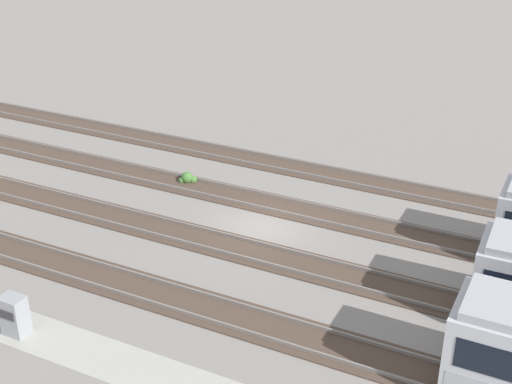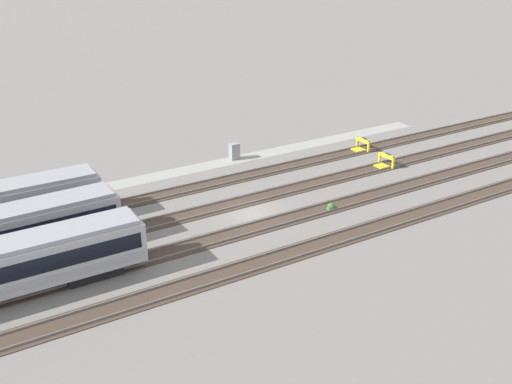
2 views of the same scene
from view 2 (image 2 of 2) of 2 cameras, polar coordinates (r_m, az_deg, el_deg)
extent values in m
plane|color=gray|center=(47.82, -0.39, -2.06)|extent=(400.00, 400.00, 0.00)
cube|color=#9E9E93|center=(56.86, -6.10, 2.20)|extent=(54.00, 2.00, 0.01)
cube|color=#47382D|center=(53.37, -4.18, 0.80)|extent=(90.00, 2.24, 0.06)
cube|color=slate|center=(52.74, -3.83, 0.64)|extent=(90.00, 0.07, 0.15)
cube|color=slate|center=(53.92, -4.53, 1.16)|extent=(90.00, 0.07, 0.15)
cube|color=#47382D|center=(49.62, -1.75, -1.02)|extent=(90.00, 2.24, 0.06)
cube|color=slate|center=(49.01, -1.34, -1.21)|extent=(90.00, 0.07, 0.15)
cube|color=slate|center=(50.15, -2.15, -0.61)|extent=(90.00, 0.07, 0.15)
cube|color=#47382D|center=(46.04, 1.08, -3.12)|extent=(90.00, 2.24, 0.06)
cube|color=slate|center=(45.45, 1.55, -3.36)|extent=(90.00, 0.07, 0.15)
cube|color=slate|center=(46.53, 0.61, -2.66)|extent=(90.00, 0.07, 0.15)
cube|color=#47382D|center=(42.66, 4.38, -5.56)|extent=(90.00, 2.24, 0.06)
cube|color=slate|center=(42.10, 4.94, -5.85)|extent=(90.00, 0.07, 0.15)
cube|color=slate|center=(43.12, 3.83, -5.04)|extent=(90.00, 0.07, 0.15)
cube|color=#B21E99|center=(44.99, -13.45, -0.24)|extent=(0.10, 0.70, 0.56)
cube|color=black|center=(45.35, -17.13, -4.29)|extent=(3.65, 2.33, 0.70)
cube|color=#9EA0A8|center=(39.97, -23.21, -7.78)|extent=(17.65, 2.88, 0.54)
cube|color=#B21E99|center=(40.68, -11.22, -2.73)|extent=(0.08, 0.70, 0.56)
cube|color=black|center=(41.16, -15.35, -7.12)|extent=(3.61, 2.25, 0.70)
cube|color=#B21E99|center=(48.83, -15.05, 1.56)|extent=(0.08, 0.70, 0.56)
cube|color=black|center=(49.24, -18.47, -2.14)|extent=(3.61, 2.26, 0.70)
cube|color=yellow|center=(61.60, 10.67, 4.23)|extent=(0.18, 0.18, 1.15)
cube|color=yellow|center=(62.89, 9.62, 4.73)|extent=(0.18, 0.18, 1.15)
cube|color=yellow|center=(62.10, 10.17, 4.85)|extent=(0.28, 2.00, 0.30)
cube|color=yellow|center=(62.07, 9.71, 3.98)|extent=(1.12, 1.10, 0.18)
cube|color=black|center=(62.21, 10.30, 4.88)|extent=(0.13, 0.60, 0.44)
cube|color=yellow|center=(57.81, 12.92, 2.69)|extent=(0.19, 0.19, 1.15)
cube|color=yellow|center=(58.97, 11.69, 3.24)|extent=(0.19, 0.19, 1.15)
cube|color=yellow|center=(58.24, 12.33, 3.36)|extent=(0.32, 2.01, 0.30)
cube|color=yellow|center=(58.19, 11.87, 2.42)|extent=(1.14, 1.12, 0.18)
cube|color=black|center=(58.36, 12.46, 3.39)|extent=(0.14, 0.60, 0.44)
cube|color=gray|center=(58.76, -2.08, 3.90)|extent=(0.90, 0.70, 1.60)
cube|color=#333338|center=(58.98, -2.25, 4.22)|extent=(0.70, 0.04, 0.36)
sphere|color=#427033|center=(48.71, 7.18, -1.39)|extent=(0.64, 0.64, 0.64)
sphere|color=#427033|center=(48.50, 6.97, -1.63)|extent=(0.44, 0.44, 0.44)
sphere|color=#427033|center=(49.02, 7.24, -1.40)|extent=(0.36, 0.36, 0.36)
camera|label=1|loc=(64.54, -24.16, 18.10)|focal=50.00mm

